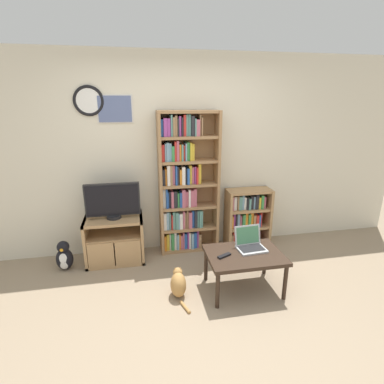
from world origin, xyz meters
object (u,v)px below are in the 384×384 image
tv_stand (115,239)px  television (113,201)px  cat (178,284)px  bookshelf_short (246,218)px  remote_near_laptop (224,256)px  coffee_table (244,258)px  penguin_figurine (64,257)px  bookshelf_tall (185,185)px  laptop (250,243)px

tv_stand → television: bearing=-23.8°
television → cat: 1.30m
television → bookshelf_short: 1.86m
bookshelf_short → remote_near_laptop: (-0.64, -1.05, 0.04)m
coffee_table → penguin_figurine: size_ratio=2.15×
television → penguin_figurine: size_ratio=1.76×
bookshelf_tall → bookshelf_short: bearing=-1.1°
bookshelf_tall → bookshelf_short: 1.02m
laptop → cat: size_ratio=0.74×
coffee_table → bookshelf_tall: bearing=114.3°
bookshelf_tall → remote_near_laptop: size_ratio=11.64×
coffee_table → cat: (-0.72, 0.02, -0.25)m
laptop → remote_near_laptop: bearing=-163.7°
penguin_figurine → television: bearing=9.5°
bookshelf_short → coffee_table: size_ratio=1.02×
bookshelf_tall → cat: bearing=-103.6°
bookshelf_tall → coffee_table: bearing=-65.7°
bookshelf_tall → coffee_table: bookshelf_tall is taller
tv_stand → bookshelf_tall: (0.94, 0.14, 0.63)m
bookshelf_short → television: bearing=-175.9°
coffee_table → bookshelf_short: bearing=68.5°
tv_stand → coffee_table: bearing=-32.7°
tv_stand → remote_near_laptop: tv_stand is taller
cat → bookshelf_tall: bearing=80.6°
laptop → penguin_figurine: (-2.12, 0.69, -0.33)m
coffee_table → cat: 0.76m
television → remote_near_laptop: 1.53m
coffee_table → penguin_figurine: coffee_table is taller
laptop → penguin_figurine: size_ratio=0.86×
laptop → cat: laptop is taller
bookshelf_short → coffee_table: 1.11m
tv_stand → cat: (0.69, -0.88, -0.16)m
tv_stand → coffee_table: 1.68m
bookshelf_short → laptop: size_ratio=2.56×
coffee_table → cat: coffee_table is taller
bookshelf_tall → penguin_figurine: 1.74m
coffee_table → cat: bearing=178.1°
bookshelf_tall → cat: (-0.25, -1.02, -0.79)m
bookshelf_tall → cat: bookshelf_tall is taller
bookshelf_tall → remote_near_laptop: bookshelf_tall is taller
tv_stand → penguin_figurine: 0.63m
bookshelf_tall → penguin_figurine: bearing=-170.8°
tv_stand → bookshelf_short: bookshelf_short is taller
bookshelf_short → cat: size_ratio=1.89×
laptop → tv_stand: bearing=147.4°
bookshelf_tall → laptop: 1.18m
bookshelf_short → laptop: 0.98m
bookshelf_tall → penguin_figurine: size_ratio=5.02×
bookshelf_tall → cat: size_ratio=4.33×
bookshelf_tall → penguin_figurine: (-1.55, -0.25, -0.76)m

